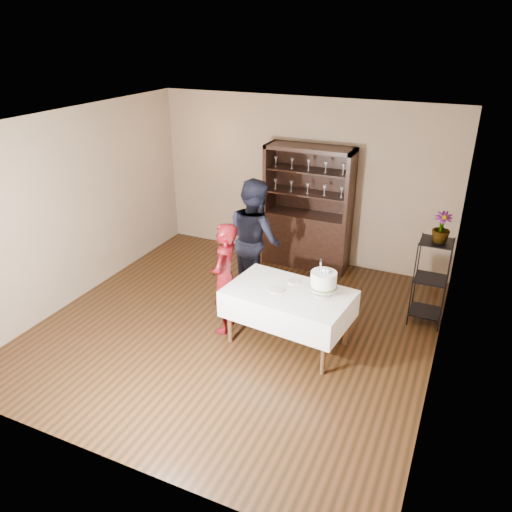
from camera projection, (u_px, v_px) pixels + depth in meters
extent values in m
plane|color=black|center=(236.00, 327.00, 6.70)|extent=(5.00, 5.00, 0.00)
plane|color=beige|center=(232.00, 122.00, 5.56)|extent=(5.00, 5.00, 0.00)
cube|color=brown|center=(302.00, 181.00, 8.20)|extent=(5.00, 0.02, 2.70)
cube|color=brown|center=(77.00, 206.00, 7.06)|extent=(0.02, 5.00, 2.70)
cube|color=brown|center=(449.00, 272.00, 5.20)|extent=(0.02, 5.00, 2.70)
cube|color=black|center=(306.00, 239.00, 8.29)|extent=(1.40, 0.48, 0.90)
cube|color=black|center=(313.00, 177.00, 8.05)|extent=(1.40, 0.03, 1.10)
cube|color=black|center=(310.00, 148.00, 7.65)|extent=(1.40, 0.48, 0.06)
cube|color=black|center=(308.00, 193.00, 7.95)|extent=(1.28, 0.42, 0.02)
cube|color=black|center=(309.00, 170.00, 7.79)|extent=(1.28, 0.42, 0.02)
cylinder|color=black|center=(412.00, 286.00, 6.50)|extent=(0.02, 0.02, 1.20)
cylinder|color=black|center=(445.00, 292.00, 6.35)|extent=(0.02, 0.02, 1.20)
cylinder|color=black|center=(417.00, 273.00, 6.83)|extent=(0.02, 0.02, 1.20)
cylinder|color=black|center=(447.00, 279.00, 6.68)|extent=(0.02, 0.02, 1.20)
cube|color=black|center=(425.00, 311.00, 6.78)|extent=(0.40, 0.40, 0.02)
cube|color=black|center=(431.00, 279.00, 6.57)|extent=(0.40, 0.40, 0.01)
cube|color=black|center=(437.00, 242.00, 6.34)|extent=(0.40, 0.40, 0.02)
cube|color=white|center=(288.00, 304.00, 6.13)|extent=(1.59, 1.08, 0.35)
cylinder|color=#4A301B|center=(230.00, 318.00, 6.25)|extent=(0.06, 0.06, 0.71)
cylinder|color=#4A301B|center=(324.00, 348.00, 5.65)|extent=(0.06, 0.06, 0.71)
cylinder|color=#4A301B|center=(258.00, 294.00, 6.79)|extent=(0.06, 0.06, 0.71)
cylinder|color=#4A301B|center=(347.00, 320.00, 6.20)|extent=(0.06, 0.06, 0.71)
imported|color=#380505|center=(225.00, 278.00, 6.37)|extent=(0.43, 0.59, 1.50)
imported|color=black|center=(255.00, 239.00, 7.16)|extent=(1.10, 1.06, 1.79)
cylinder|color=beige|center=(323.00, 294.00, 5.98)|extent=(0.19, 0.19, 0.01)
cylinder|color=beige|center=(323.00, 291.00, 5.96)|extent=(0.05, 0.05, 0.10)
cylinder|color=beige|center=(323.00, 287.00, 5.93)|extent=(0.35, 0.35, 0.01)
cylinder|color=#4C7236|center=(323.00, 286.00, 5.93)|extent=(0.34, 0.34, 0.02)
cylinder|color=white|center=(324.00, 280.00, 5.89)|extent=(0.38, 0.38, 0.19)
sphere|color=#5F7DCC|center=(326.00, 272.00, 5.83)|extent=(0.02, 0.02, 0.02)
cube|color=white|center=(321.00, 267.00, 5.82)|extent=(0.02, 0.02, 0.13)
cube|color=black|center=(321.00, 261.00, 5.78)|extent=(0.02, 0.02, 0.05)
cylinder|color=beige|center=(276.00, 290.00, 6.07)|extent=(0.25, 0.25, 0.01)
cylinder|color=beige|center=(294.00, 282.00, 6.27)|extent=(0.20, 0.20, 0.01)
imported|color=#4C7236|center=(442.00, 227.00, 6.24)|extent=(0.24, 0.24, 0.39)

